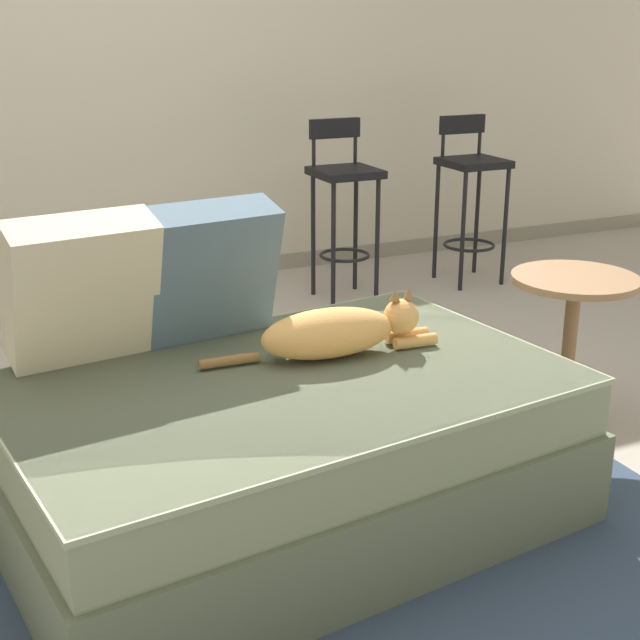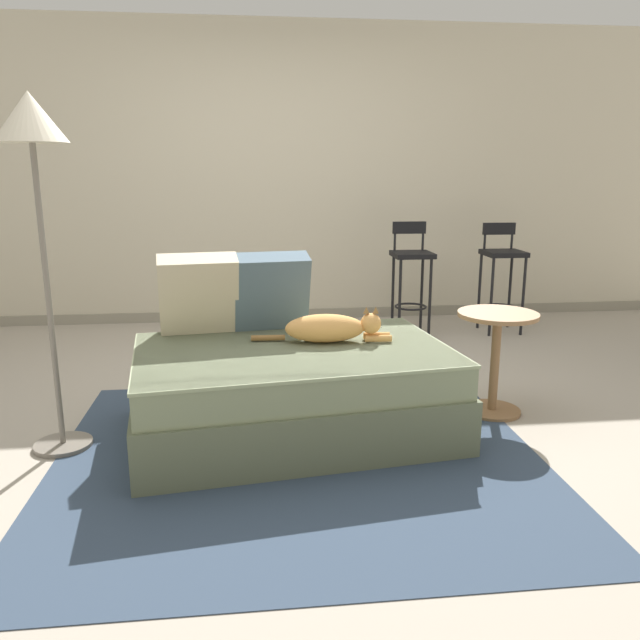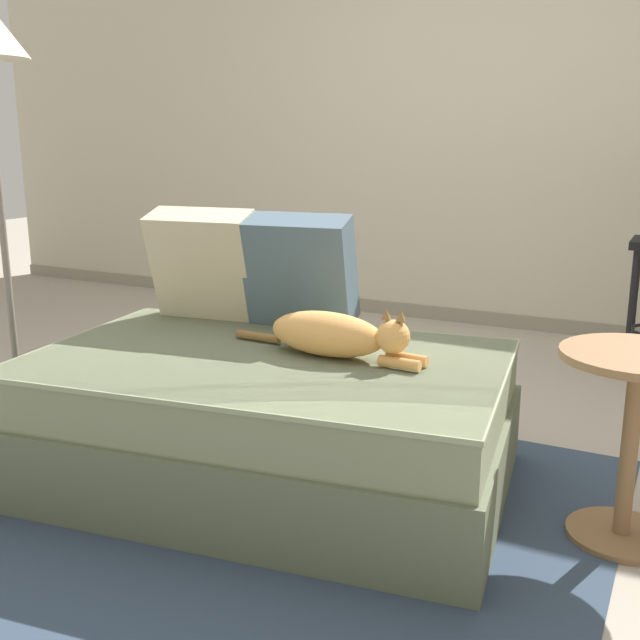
# 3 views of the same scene
# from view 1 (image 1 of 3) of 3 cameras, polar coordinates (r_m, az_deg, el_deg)

# --- Properties ---
(ground_plane) EXTENTS (16.00, 16.00, 0.00)m
(ground_plane) POSITION_cam_1_polar(r_m,az_deg,el_deg) (3.07, -4.93, -8.99)
(ground_plane) COLOR #A89E8E
(ground_plane) RESTS_ON ground
(wall_back_panel) EXTENTS (8.00, 0.10, 2.60)m
(wall_back_panel) POSITION_cam_1_polar(r_m,az_deg,el_deg) (4.90, -14.69, 16.76)
(wall_back_panel) COLOR beige
(wall_back_panel) RESTS_ON ground
(wall_baseboard_trim) EXTENTS (8.00, 0.02, 0.09)m
(wall_baseboard_trim) POSITION_cam_1_polar(r_m,az_deg,el_deg) (5.04, -13.41, 2.39)
(wall_baseboard_trim) COLOR gray
(wall_baseboard_trim) RESTS_ON ground
(area_rug) EXTENTS (2.31, 2.13, 0.01)m
(area_rug) POSITION_cam_1_polar(r_m,az_deg,el_deg) (2.51, 0.68, -15.76)
(area_rug) COLOR #334256
(area_rug) RESTS_ON ground
(couch) EXTENTS (1.73, 1.23, 0.46)m
(couch) POSITION_cam_1_polar(r_m,az_deg,el_deg) (2.63, -2.10, -8.23)
(couch) COLOR #636B50
(couch) RESTS_ON ground
(throw_pillow_corner) EXTENTS (0.46, 0.32, 0.45)m
(throw_pillow_corner) POSITION_cam_1_polar(r_m,az_deg,el_deg) (2.66, -15.03, 1.91)
(throw_pillow_corner) COLOR beige
(throw_pillow_corner) RESTS_ON couch
(throw_pillow_middle) EXTENTS (0.45, 0.31, 0.44)m
(throw_pillow_middle) POSITION_cam_1_polar(r_m,az_deg,el_deg) (2.80, -7.18, 3.16)
(throw_pillow_middle) COLOR #4C6070
(throw_pillow_middle) RESTS_ON couch
(cat) EXTENTS (0.74, 0.19, 0.19)m
(cat) POSITION_cam_1_polar(r_m,az_deg,el_deg) (2.67, 1.14, -0.75)
(cat) COLOR tan
(cat) RESTS_ON couch
(bar_stool_near_window) EXTENTS (0.32, 0.32, 0.93)m
(bar_stool_near_window) POSITION_cam_1_polar(r_m,az_deg,el_deg) (4.66, 1.53, 8.07)
(bar_stool_near_window) COLOR black
(bar_stool_near_window) RESTS_ON ground
(bar_stool_by_doorway) EXTENTS (0.32, 0.32, 0.92)m
(bar_stool_by_doorway) POSITION_cam_1_polar(r_m,az_deg,el_deg) (5.04, 9.62, 8.47)
(bar_stool_by_doorway) COLOR black
(bar_stool_by_doorway) RESTS_ON ground
(side_table) EXTENTS (0.44, 0.44, 0.58)m
(side_table) POSITION_cam_1_polar(r_m,az_deg,el_deg) (3.26, 15.73, -0.73)
(side_table) COLOR olive
(side_table) RESTS_ON ground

